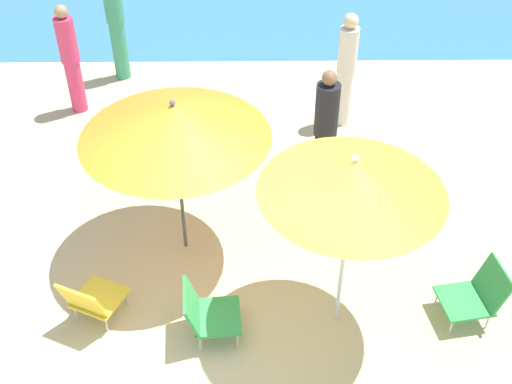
{
  "coord_description": "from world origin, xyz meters",
  "views": [
    {
      "loc": [
        0.48,
        -4.13,
        5.37
      ],
      "look_at": [
        0.54,
        1.45,
        0.7
      ],
      "focal_mm": 46.2,
      "sensor_mm": 36.0,
      "label": 1
    }
  ],
  "objects_px": {
    "umbrella_yellow": "(353,177)",
    "beach_chair_d": "(91,299)",
    "person_a": "(116,25)",
    "person_b": "(325,129)",
    "person_c": "(71,59)",
    "person_d": "(346,69)",
    "beach_chair_b": "(161,159)",
    "beach_chair_c": "(206,312)",
    "umbrella_orange": "(174,122)",
    "beach_chair_a": "(477,294)"
  },
  "relations": [
    {
      "from": "person_c",
      "to": "beach_chair_d",
      "type": "bearing_deg",
      "value": 128.64
    },
    {
      "from": "beach_chair_a",
      "to": "person_c",
      "type": "height_order",
      "value": "person_c"
    },
    {
      "from": "beach_chair_c",
      "to": "person_a",
      "type": "relative_size",
      "value": 0.36
    },
    {
      "from": "umbrella_yellow",
      "to": "person_b",
      "type": "xyz_separation_m",
      "value": [
        0.04,
        2.24,
        -1.05
      ]
    },
    {
      "from": "beach_chair_b",
      "to": "beach_chair_d",
      "type": "bearing_deg",
      "value": -30.94
    },
    {
      "from": "person_d",
      "to": "person_b",
      "type": "bearing_deg",
      "value": -164.51
    },
    {
      "from": "umbrella_yellow",
      "to": "beach_chair_a",
      "type": "height_order",
      "value": "umbrella_yellow"
    },
    {
      "from": "umbrella_yellow",
      "to": "person_b",
      "type": "bearing_deg",
      "value": 88.91
    },
    {
      "from": "umbrella_yellow",
      "to": "person_c",
      "type": "distance_m",
      "value": 5.36
    },
    {
      "from": "umbrella_yellow",
      "to": "beach_chair_d",
      "type": "height_order",
      "value": "umbrella_yellow"
    },
    {
      "from": "person_c",
      "to": "person_d",
      "type": "bearing_deg",
      "value": -160.13
    },
    {
      "from": "beach_chair_b",
      "to": "person_b",
      "type": "xyz_separation_m",
      "value": [
        2.07,
        -0.12,
        0.53
      ]
    },
    {
      "from": "umbrella_orange",
      "to": "beach_chair_c",
      "type": "height_order",
      "value": "umbrella_orange"
    },
    {
      "from": "beach_chair_b",
      "to": "person_d",
      "type": "relative_size",
      "value": 0.43
    },
    {
      "from": "beach_chair_a",
      "to": "beach_chair_c",
      "type": "xyz_separation_m",
      "value": [
        -2.72,
        -0.22,
        0.01
      ]
    },
    {
      "from": "umbrella_yellow",
      "to": "person_c",
      "type": "relative_size",
      "value": 1.28
    },
    {
      "from": "person_a",
      "to": "beach_chair_c",
      "type": "bearing_deg",
      "value": 46.06
    },
    {
      "from": "beach_chair_a",
      "to": "beach_chair_c",
      "type": "bearing_deg",
      "value": -4.92
    },
    {
      "from": "person_a",
      "to": "person_b",
      "type": "bearing_deg",
      "value": 76.24
    },
    {
      "from": "person_c",
      "to": "person_d",
      "type": "relative_size",
      "value": 0.98
    },
    {
      "from": "beach_chair_b",
      "to": "person_c",
      "type": "xyz_separation_m",
      "value": [
        -1.39,
        1.64,
        0.55
      ]
    },
    {
      "from": "beach_chair_d",
      "to": "person_a",
      "type": "relative_size",
      "value": 0.4
    },
    {
      "from": "umbrella_orange",
      "to": "umbrella_yellow",
      "type": "xyz_separation_m",
      "value": [
        1.63,
        -1.09,
        0.15
      ]
    },
    {
      "from": "umbrella_orange",
      "to": "beach_chair_c",
      "type": "relative_size",
      "value": 3.14
    },
    {
      "from": "umbrella_orange",
      "to": "person_a",
      "type": "xyz_separation_m",
      "value": [
        -1.27,
        3.88,
        -0.82
      ]
    },
    {
      "from": "person_b",
      "to": "person_a",
      "type": "bearing_deg",
      "value": 171.24
    },
    {
      "from": "person_c",
      "to": "person_b",
      "type": "bearing_deg",
      "value": 178.47
    },
    {
      "from": "beach_chair_a",
      "to": "beach_chair_b",
      "type": "height_order",
      "value": "beach_chair_a"
    },
    {
      "from": "beach_chair_b",
      "to": "person_c",
      "type": "relative_size",
      "value": 0.44
    },
    {
      "from": "beach_chair_b",
      "to": "person_c",
      "type": "bearing_deg",
      "value": -159.84
    },
    {
      "from": "beach_chair_d",
      "to": "umbrella_yellow",
      "type": "bearing_deg",
      "value": -65.69
    },
    {
      "from": "beach_chair_a",
      "to": "person_c",
      "type": "xyz_separation_m",
      "value": [
        -4.81,
        3.98,
        0.51
      ]
    },
    {
      "from": "umbrella_orange",
      "to": "beach_chair_a",
      "type": "bearing_deg",
      "value": -19.19
    },
    {
      "from": "beach_chair_b",
      "to": "beach_chair_a",
      "type": "bearing_deg",
      "value": 35.6
    },
    {
      "from": "beach_chair_c",
      "to": "person_d",
      "type": "relative_size",
      "value": 0.37
    },
    {
      "from": "beach_chair_d",
      "to": "beach_chair_b",
      "type": "bearing_deg",
      "value": 13.46
    },
    {
      "from": "beach_chair_c",
      "to": "beach_chair_a",
      "type": "bearing_deg",
      "value": 0.1
    },
    {
      "from": "beach_chair_a",
      "to": "umbrella_orange",
      "type": "bearing_deg",
      "value": -28.74
    },
    {
      "from": "person_a",
      "to": "person_b",
      "type": "height_order",
      "value": "person_a"
    },
    {
      "from": "umbrella_orange",
      "to": "person_c",
      "type": "xyz_separation_m",
      "value": [
        -1.78,
        2.92,
        -0.88
      ]
    },
    {
      "from": "umbrella_orange",
      "to": "beach_chair_a",
      "type": "xyz_separation_m",
      "value": [
        3.03,
        -1.06,
        -1.39
      ]
    },
    {
      "from": "umbrella_orange",
      "to": "person_d",
      "type": "height_order",
      "value": "umbrella_orange"
    },
    {
      "from": "person_d",
      "to": "person_c",
      "type": "bearing_deg",
      "value": 116.4
    },
    {
      "from": "umbrella_orange",
      "to": "person_d",
      "type": "relative_size",
      "value": 1.17
    },
    {
      "from": "beach_chair_a",
      "to": "person_c",
      "type": "relative_size",
      "value": 0.4
    },
    {
      "from": "beach_chair_b",
      "to": "beach_chair_c",
      "type": "height_order",
      "value": "beach_chair_c"
    },
    {
      "from": "beach_chair_b",
      "to": "beach_chair_c",
      "type": "distance_m",
      "value": 2.65
    },
    {
      "from": "beach_chair_a",
      "to": "beach_chair_d",
      "type": "relative_size",
      "value": 0.94
    },
    {
      "from": "beach_chair_d",
      "to": "person_a",
      "type": "distance_m",
      "value": 5.01
    },
    {
      "from": "beach_chair_a",
      "to": "person_d",
      "type": "xyz_separation_m",
      "value": [
        -0.95,
        3.59,
        0.54
      ]
    }
  ]
}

